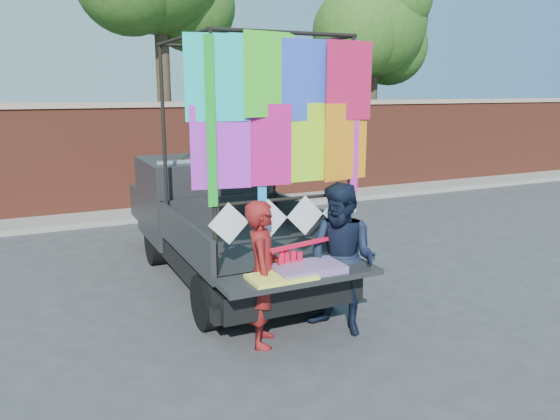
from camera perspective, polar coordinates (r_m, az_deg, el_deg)
name	(u,v)px	position (r m, az deg, el deg)	size (l,w,h in m)	color
ground	(247,314)	(7.34, -3.48, -10.82)	(90.00, 90.00, 0.00)	#38383A
brick_wall	(138,157)	(13.59, -14.66, 5.42)	(30.00, 0.45, 2.61)	brown
curb	(146,214)	(13.12, -13.78, -0.38)	(30.00, 1.20, 0.12)	gray
tree_right	(376,27)	(17.62, 9.99, 18.34)	(4.20, 3.30, 6.62)	#38281C
pickup_truck	(213,216)	(8.95, -7.06, -0.59)	(2.23, 5.60, 3.53)	black
woman	(263,274)	(6.25, -1.80, -6.67)	(0.62, 0.41, 1.70)	maroon
man	(342,259)	(6.58, 6.50, -5.14)	(0.89, 0.69, 1.83)	black
streamer_bundle	(296,261)	(6.31, 1.68, -5.36)	(0.94, 0.25, 0.65)	#F60D2F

